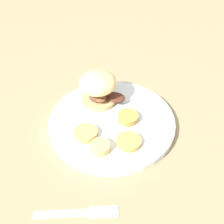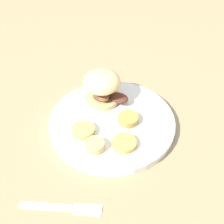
# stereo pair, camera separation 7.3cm
# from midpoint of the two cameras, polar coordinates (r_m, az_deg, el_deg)

# --- Properties ---
(ground_plane) EXTENTS (4.00, 4.00, 0.00)m
(ground_plane) POSITION_cam_midpoint_polar(r_m,az_deg,el_deg) (0.76, -2.74, -2.56)
(ground_plane) COLOR #937F5B
(dinner_plate) EXTENTS (0.30, 0.30, 0.02)m
(dinner_plate) POSITION_cam_midpoint_polar(r_m,az_deg,el_deg) (0.75, -2.77, -1.99)
(dinner_plate) COLOR white
(dinner_plate) RESTS_ON ground_plane
(sandwich) EXTENTS (0.10, 0.12, 0.08)m
(sandwich) POSITION_cam_midpoint_polar(r_m,az_deg,el_deg) (0.77, -5.15, 4.43)
(sandwich) COLOR tan
(sandwich) RESTS_ON dinner_plate
(potato_round_0) EXTENTS (0.05, 0.05, 0.01)m
(potato_round_0) POSITION_cam_midpoint_polar(r_m,az_deg,el_deg) (0.71, -7.77, -4.00)
(potato_round_0) COLOR tan
(potato_round_0) RESTS_ON dinner_plate
(potato_round_1) EXTENTS (0.04, 0.04, 0.02)m
(potato_round_1) POSITION_cam_midpoint_polar(r_m,az_deg,el_deg) (0.68, -5.29, -6.55)
(potato_round_1) COLOR #DBB766
(potato_round_1) RESTS_ON dinner_plate
(potato_round_2) EXTENTS (0.06, 0.06, 0.01)m
(potato_round_2) POSITION_cam_midpoint_polar(r_m,az_deg,el_deg) (0.69, 0.05, -5.59)
(potato_round_2) COLOR tan
(potato_round_2) RESTS_ON dinner_plate
(potato_round_3) EXTENTS (0.05, 0.05, 0.01)m
(potato_round_3) POSITION_cam_midpoint_polar(r_m,az_deg,el_deg) (0.74, 0.13, -1.11)
(potato_round_3) COLOR #BC8942
(potato_round_3) RESTS_ON dinner_plate
(fork) EXTENTS (0.05, 0.16, 0.00)m
(fork) POSITION_cam_midpoint_polar(r_m,az_deg,el_deg) (0.63, -9.77, -17.94)
(fork) COLOR silver
(fork) RESTS_ON ground_plane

